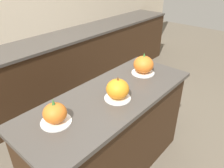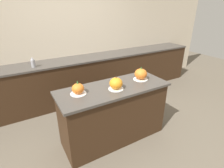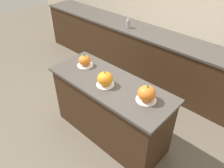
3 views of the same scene
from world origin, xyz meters
name	(u,v)px [view 3 (image 3 of 3)]	position (x,y,z in m)	size (l,w,h in m)	color
ground_plane	(110,132)	(0.00, 0.00, 0.00)	(12.00, 12.00, 0.00)	#665B4C
wall_back	(189,14)	(0.00, 1.81, 1.25)	(8.00, 0.06, 2.50)	beige
kitchen_island	(110,110)	(0.00, 0.00, 0.44)	(1.61, 0.63, 0.88)	#382314
back_counter	(170,65)	(0.00, 1.48, 0.46)	(6.00, 0.60, 0.92)	#382314
pumpkin_cake_left	(85,61)	(-0.50, 0.06, 0.95)	(0.21, 0.21, 0.19)	white
pumpkin_cake_center	(105,79)	(-0.01, -0.07, 0.96)	(0.21, 0.21, 0.20)	white
pumpkin_cake_right	(147,94)	(0.50, 0.03, 0.97)	(0.22, 0.22, 0.21)	white
bottle_tall	(128,23)	(-0.86, 1.37, 1.01)	(0.07, 0.07, 0.19)	#99999E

